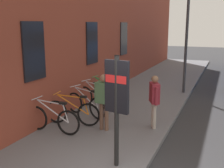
% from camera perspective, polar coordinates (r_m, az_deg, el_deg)
% --- Properties ---
extents(ground, '(60.00, 60.00, 0.00)m').
position_cam_1_polar(ground, '(10.62, 19.61, -5.58)').
color(ground, '#2D2D30').
extents(sidewalk_pavement, '(24.00, 3.50, 0.12)m').
position_cam_1_polar(sidewalk_pavement, '(12.92, 7.98, -1.56)').
color(sidewalk_pavement, slate).
rests_on(sidewalk_pavement, ground).
extents(bicycle_under_window, '(0.48, 1.77, 0.97)m').
position_cam_1_polar(bicycle_under_window, '(8.00, -12.18, -7.12)').
color(bicycle_under_window, black).
rests_on(bicycle_under_window, sidewalk_pavement).
extents(bicycle_nearest_sign, '(0.48, 1.76, 0.97)m').
position_cam_1_polar(bicycle_nearest_sign, '(8.50, -8.16, -5.79)').
color(bicycle_nearest_sign, black).
rests_on(bicycle_nearest_sign, sidewalk_pavement).
extents(bicycle_by_door, '(0.64, 1.72, 0.97)m').
position_cam_1_polar(bicycle_by_door, '(9.22, -5.40, -4.26)').
color(bicycle_by_door, black).
rests_on(bicycle_by_door, sidewalk_pavement).
extents(bicycle_far_end, '(0.64, 1.72, 0.97)m').
position_cam_1_polar(bicycle_far_end, '(10.11, -3.35, -2.75)').
color(bicycle_far_end, black).
rests_on(bicycle_far_end, sidewalk_pavement).
extents(bicycle_mid_rack, '(0.48, 1.77, 0.97)m').
position_cam_1_polar(bicycle_mid_rack, '(10.94, -1.25, -1.55)').
color(bicycle_mid_rack, black).
rests_on(bicycle_mid_rack, sidewalk_pavement).
extents(transit_info_sign, '(0.18, 0.56, 2.40)m').
position_cam_1_polar(transit_info_sign, '(5.69, 0.98, -2.07)').
color(transit_info_sign, black).
rests_on(transit_info_sign, sidewalk_pavement).
extents(pedestrian_near_bus, '(0.54, 0.40, 1.57)m').
position_cam_1_polar(pedestrian_near_bus, '(8.11, 8.72, -2.52)').
color(pedestrian_near_bus, '#B2A599').
rests_on(pedestrian_near_bus, sidewalk_pavement).
extents(pedestrian_by_facade, '(0.29, 0.62, 1.64)m').
position_cam_1_polar(pedestrian_by_facade, '(7.84, -1.68, -2.58)').
color(pedestrian_by_facade, brown).
rests_on(pedestrian_by_facade, sidewalk_pavement).
extents(street_lamp, '(0.28, 0.28, 4.89)m').
position_cam_1_polar(street_lamp, '(12.48, 15.23, 11.48)').
color(street_lamp, '#333338').
rests_on(street_lamp, sidewalk_pavement).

